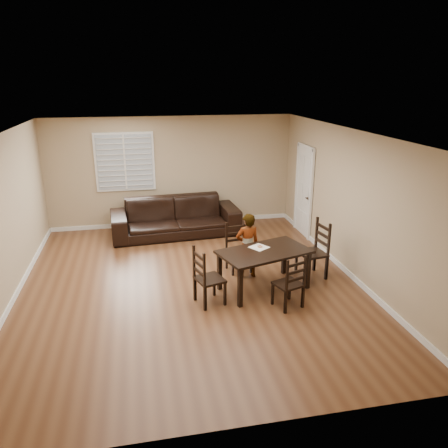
{
  "coord_description": "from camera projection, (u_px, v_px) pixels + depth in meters",
  "views": [
    {
      "loc": [
        -0.81,
        -7.13,
        3.58
      ],
      "look_at": [
        0.69,
        0.34,
        1.0
      ],
      "focal_mm": 35.0,
      "sensor_mm": 36.0,
      "label": 1
    }
  ],
  "objects": [
    {
      "name": "napkin",
      "position": [
        259.0,
        247.0,
        7.68
      ],
      "size": [
        0.39,
        0.39,
        0.0
      ],
      "primitive_type": "cube",
      "rotation": [
        0.0,
        0.0,
        0.56
      ],
      "color": "beige",
      "rests_on": "dining_table"
    },
    {
      "name": "sofa",
      "position": [
        176.0,
        217.0,
        10.31
      ],
      "size": [
        3.04,
        1.36,
        0.87
      ],
      "primitive_type": "imported",
      "rotation": [
        0.0,
        0.0,
        0.07
      ],
      "color": "black",
      "rests_on": "ground"
    },
    {
      "name": "chair_far",
      "position": [
        293.0,
        285.0,
        6.96
      ],
      "size": [
        0.52,
        0.5,
        0.92
      ],
      "rotation": [
        0.0,
        0.0,
        3.49
      ],
      "color": "black",
      "rests_on": "ground"
    },
    {
      "name": "child",
      "position": [
        247.0,
        246.0,
        8.04
      ],
      "size": [
        0.48,
        0.34,
        1.24
      ],
      "primitive_type": "imported",
      "rotation": [
        0.0,
        0.0,
        3.25
      ],
      "color": "gray",
      "rests_on": "ground"
    },
    {
      "name": "chair_left",
      "position": [
        203.0,
        279.0,
        7.09
      ],
      "size": [
        0.53,
        0.55,
        0.99
      ],
      "rotation": [
        0.0,
        0.0,
        1.87
      ],
      "color": "black",
      "rests_on": "ground"
    },
    {
      "name": "room",
      "position": [
        189.0,
        185.0,
        7.52
      ],
      "size": [
        6.04,
        7.04,
        2.72
      ],
      "color": "tan",
      "rests_on": "ground"
    },
    {
      "name": "donut",
      "position": [
        260.0,
        246.0,
        7.69
      ],
      "size": [
        0.09,
        0.09,
        0.03
      ],
      "color": "#C07944",
      "rests_on": "napkin"
    },
    {
      "name": "ground",
      "position": [
        191.0,
        284.0,
        7.92
      ],
      "size": [
        7.0,
        7.0,
        0.0
      ],
      "primitive_type": "plane",
      "color": "brown",
      "rests_on": "ground"
    },
    {
      "name": "dining_table",
      "position": [
        264.0,
        255.0,
        7.57
      ],
      "size": [
        1.74,
        1.29,
        0.73
      ],
      "rotation": [
        0.0,
        0.0,
        0.3
      ],
      "color": "black",
      "rests_on": "ground"
    },
    {
      "name": "chair_near",
      "position": [
        237.0,
        248.0,
        8.46
      ],
      "size": [
        0.48,
        0.46,
        0.95
      ],
      "rotation": [
        0.0,
        0.0,
        0.15
      ],
      "color": "black",
      "rests_on": "ground"
    },
    {
      "name": "chair_right",
      "position": [
        318.0,
        251.0,
        8.14
      ],
      "size": [
        0.53,
        0.55,
        1.09
      ],
      "rotation": [
        0.0,
        0.0,
        -1.42
      ],
      "color": "black",
      "rests_on": "ground"
    }
  ]
}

